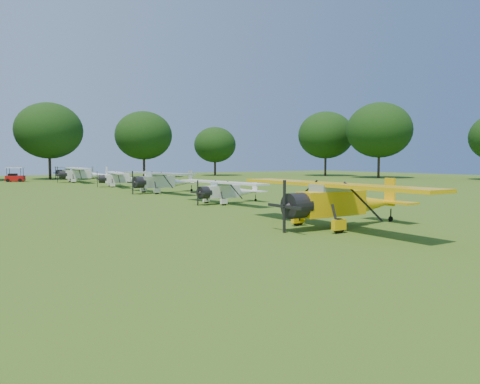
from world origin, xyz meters
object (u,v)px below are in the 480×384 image
object	(u,v)px
aircraft_7	(74,172)
aircraft_3	(227,189)
golf_cart	(15,177)
aircraft_5	(121,177)
aircraft_6	(82,173)
aircraft_4	(162,180)
aircraft_2	(340,199)

from	to	relation	value
aircraft_7	aircraft_3	bearing A→B (deg)	-99.17
aircraft_3	golf_cart	world-z (taller)	golf_cart
aircraft_5	aircraft_7	size ratio (longest dim) A/B	0.90
aircraft_3	aircraft_6	bearing A→B (deg)	84.40
aircraft_4	aircraft_2	bearing A→B (deg)	-101.83
aircraft_2	aircraft_5	size ratio (longest dim) A/B	1.23
golf_cart	aircraft_5	bearing A→B (deg)	-42.56
aircraft_2	aircraft_7	world-z (taller)	aircraft_2
aircraft_2	golf_cart	bearing A→B (deg)	96.76
aircraft_3	aircraft_4	bearing A→B (deg)	81.47
aircraft_6	aircraft_7	xyz separation A→B (m)	(1.60, 12.60, -0.10)
aircraft_4	aircraft_6	world-z (taller)	aircraft_6
aircraft_4	golf_cart	xyz separation A→B (m)	(-9.90, 33.33, -0.60)
aircraft_2	aircraft_7	distance (m)	66.00
aircraft_4	aircraft_7	world-z (taller)	aircraft_4
aircraft_5	aircraft_6	size ratio (longest dim) A/B	0.84
aircraft_6	golf_cart	size ratio (longest dim) A/B	4.14
aircraft_3	aircraft_7	world-z (taller)	aircraft_7
aircraft_2	aircraft_5	xyz separation A→B (m)	(1.37, 39.38, -0.27)
aircraft_2	aircraft_7	bearing A→B (deg)	87.60
aircraft_5	aircraft_4	bearing A→B (deg)	-80.28
aircraft_6	aircraft_7	world-z (taller)	aircraft_6
aircraft_3	golf_cart	bearing A→B (deg)	94.03
aircraft_3	aircraft_5	world-z (taller)	aircraft_5
aircraft_3	golf_cart	size ratio (longest dim) A/B	3.30
aircraft_7	aircraft_5	bearing A→B (deg)	-99.46
aircraft_2	aircraft_7	xyz separation A→B (m)	(1.55, 65.98, -0.15)
aircraft_6	golf_cart	distance (m)	10.73
aircraft_3	aircraft_7	xyz separation A→B (m)	(0.09, 52.29, 0.18)
aircraft_5	aircraft_6	xyz separation A→B (m)	(-1.42, 14.00, 0.23)
aircraft_5	golf_cart	size ratio (longest dim) A/B	3.47
aircraft_7	aircraft_6	bearing A→B (deg)	-106.30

